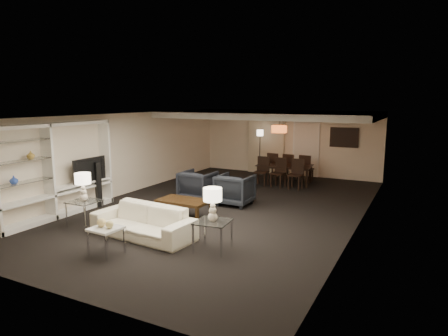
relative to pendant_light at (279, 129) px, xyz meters
name	(u,v)px	position (x,y,z in m)	size (l,w,h in m)	color
floor	(224,208)	(-0.30, -3.50, -1.92)	(11.00, 11.00, 0.00)	black
ceiling	(224,115)	(-0.30, -3.50, 0.58)	(7.00, 11.00, 0.02)	silver
wall_back	(289,143)	(-0.30, 2.00, -0.67)	(7.00, 0.02, 2.50)	beige
wall_front	(52,215)	(-0.30, -9.00, -0.67)	(7.00, 0.02, 2.50)	beige
wall_left	(122,154)	(-3.80, -3.50, -0.67)	(0.02, 11.00, 2.50)	beige
wall_right	(361,173)	(3.20, -3.50, -0.67)	(0.02, 11.00, 2.50)	beige
ceiling_soffit	(271,115)	(-0.30, 0.00, 0.48)	(7.00, 4.00, 0.20)	silver
curtains	(266,143)	(-1.20, 1.92, -0.72)	(1.50, 0.12, 2.40)	beige
door	(306,149)	(0.40, 1.97, -0.87)	(0.90, 0.05, 2.10)	silver
painting	(344,137)	(1.80, 1.96, -0.37)	(0.95, 0.04, 0.65)	#142D38
media_unit	(57,171)	(-3.61, -6.10, -0.74)	(0.38, 3.40, 2.35)	white
pendant_light	(279,129)	(0.00, 0.00, 0.00)	(0.52, 0.52, 0.24)	#D8591E
sofa	(143,222)	(-0.78, -6.36, -1.58)	(2.31, 0.90, 0.68)	beige
coffee_table	(184,209)	(-0.78, -4.76, -1.69)	(1.27, 0.74, 0.46)	black
armchair_left	(198,185)	(-1.38, -3.06, -1.49)	(0.92, 0.95, 0.86)	black
armchair_right	(235,190)	(-0.18, -3.06, -1.49)	(0.92, 0.95, 0.86)	black
side_table_left	(85,213)	(-2.48, -6.36, -1.62)	(0.64, 0.64, 0.59)	white
side_table_right	(213,236)	(0.92, -6.36, -1.62)	(0.64, 0.64, 0.59)	silver
table_lamp_left	(83,187)	(-2.48, -6.36, -1.00)	(0.36, 0.36, 0.66)	beige
table_lamp_right	(213,205)	(0.92, -6.36, -1.00)	(0.36, 0.36, 0.66)	beige
marble_table	(106,241)	(-0.78, -7.46, -1.66)	(0.53, 0.53, 0.53)	white
gold_gourd_a	(101,223)	(-0.88, -7.46, -1.31)	(0.17, 0.17, 0.17)	#E8C87B
gold_gourd_b	(110,225)	(-0.68, -7.46, -1.32)	(0.15, 0.15, 0.15)	#D8C272
television	(87,169)	(-3.58, -5.18, -0.85)	(0.14, 1.10, 0.63)	black
vase_blue	(14,180)	(-3.61, -7.27, -0.77)	(0.18, 0.18, 0.19)	#2A4BB7
vase_amber	(31,155)	(-3.61, -6.80, -0.27)	(0.18, 0.18, 0.19)	#BA943E
floor_speaker	(98,185)	(-3.41, -4.96, -1.30)	(0.14, 0.14, 1.24)	black
dining_table	(284,174)	(0.13, 0.29, -1.59)	(1.87, 1.04, 0.66)	black
chair_nl	(262,171)	(-0.47, -0.36, -1.43)	(0.45, 0.45, 0.98)	black
chair_nm	(278,173)	(0.13, -0.36, -1.43)	(0.45, 0.45, 0.98)	black
chair_nr	(296,174)	(0.73, -0.36, -1.43)	(0.45, 0.45, 0.98)	black
chair_fl	(275,166)	(-0.47, 0.94, -1.43)	(0.45, 0.45, 0.98)	black
chair_fm	(290,167)	(0.13, 0.94, -1.43)	(0.45, 0.45, 0.98)	black
chair_fr	(306,168)	(0.73, 0.94, -1.43)	(0.45, 0.45, 0.98)	black
floor_lamp	(260,153)	(-1.24, 1.36, -1.04)	(0.25, 0.25, 1.76)	black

